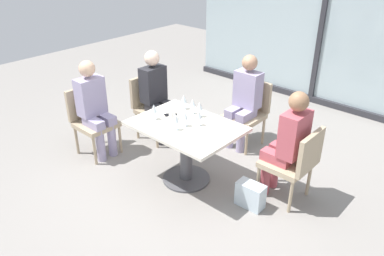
# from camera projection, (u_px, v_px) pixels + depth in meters

# --- Properties ---
(ground_plane) EXTENTS (12.00, 12.00, 0.00)m
(ground_plane) POSITION_uv_depth(u_px,v_px,m) (186.00, 179.00, 4.56)
(ground_plane) COLOR gray
(window_wall_backdrop) EXTENTS (4.81, 0.10, 2.70)m
(window_wall_backdrop) POSITION_uv_depth(u_px,v_px,m) (322.00, 31.00, 6.11)
(window_wall_backdrop) COLOR #A4B7BC
(window_wall_backdrop) RESTS_ON ground_plane
(dining_table_main) EXTENTS (1.19, 0.86, 0.73)m
(dining_table_main) POSITION_uv_depth(u_px,v_px,m) (186.00, 140.00, 4.32)
(dining_table_main) COLOR silver
(dining_table_main) RESTS_ON ground_plane
(chair_far_right) EXTENTS (0.50, 0.46, 0.87)m
(chair_far_right) POSITION_uv_depth(u_px,v_px,m) (295.00, 161.00, 4.00)
(chair_far_right) COLOR tan
(chair_far_right) RESTS_ON ground_plane
(chair_far_left) EXTENTS (0.50, 0.46, 0.87)m
(chair_far_left) POSITION_uv_depth(u_px,v_px,m) (152.00, 104.00, 5.31)
(chair_far_left) COLOR tan
(chair_far_left) RESTS_ON ground_plane
(chair_side_end) EXTENTS (0.50, 0.46, 0.87)m
(chair_side_end) POSITION_uv_depth(u_px,v_px,m) (91.00, 117.00, 4.94)
(chair_side_end) COLOR tan
(chair_side_end) RESTS_ON ground_plane
(chair_near_window) EXTENTS (0.46, 0.51, 0.87)m
(chair_near_window) POSITION_uv_depth(u_px,v_px,m) (248.00, 109.00, 5.15)
(chair_near_window) COLOR tan
(chair_near_window) RESTS_ON ground_plane
(person_far_right) EXTENTS (0.39, 0.34, 1.26)m
(person_far_right) POSITION_uv_depth(u_px,v_px,m) (288.00, 141.00, 3.97)
(person_far_right) COLOR #B24C56
(person_far_right) RESTS_ON ground_plane
(person_far_left) EXTENTS (0.39, 0.34, 1.26)m
(person_far_left) POSITION_uv_depth(u_px,v_px,m) (157.00, 92.00, 5.15)
(person_far_left) COLOR #28282D
(person_far_left) RESTS_ON ground_plane
(person_side_end) EXTENTS (0.39, 0.34, 1.26)m
(person_side_end) POSITION_uv_depth(u_px,v_px,m) (94.00, 105.00, 4.78)
(person_side_end) COLOR #9E93B7
(person_side_end) RESTS_ON ground_plane
(person_near_window) EXTENTS (0.34, 0.39, 1.26)m
(person_near_window) POSITION_uv_depth(u_px,v_px,m) (245.00, 98.00, 4.98)
(person_near_window) COLOR #9E93B7
(person_near_window) RESTS_ON ground_plane
(wine_glass_0) EXTENTS (0.07, 0.07, 0.18)m
(wine_glass_0) POSITION_uv_depth(u_px,v_px,m) (154.00, 109.00, 4.29)
(wine_glass_0) COLOR silver
(wine_glass_0) RESTS_ON dining_table_main
(wine_glass_1) EXTENTS (0.07, 0.07, 0.18)m
(wine_glass_1) POSITION_uv_depth(u_px,v_px,m) (176.00, 119.00, 4.06)
(wine_glass_1) COLOR silver
(wine_glass_1) RESTS_ON dining_table_main
(wine_glass_2) EXTENTS (0.07, 0.07, 0.18)m
(wine_glass_2) POSITION_uv_depth(u_px,v_px,m) (200.00, 106.00, 4.35)
(wine_glass_2) COLOR silver
(wine_glass_2) RESTS_ON dining_table_main
(wine_glass_3) EXTENTS (0.07, 0.07, 0.18)m
(wine_glass_3) POSITION_uv_depth(u_px,v_px,m) (199.00, 114.00, 4.15)
(wine_glass_3) COLOR silver
(wine_glass_3) RESTS_ON dining_table_main
(wine_glass_4) EXTENTS (0.07, 0.07, 0.18)m
(wine_glass_4) POSITION_uv_depth(u_px,v_px,m) (185.00, 115.00, 4.14)
(wine_glass_4) COLOR silver
(wine_glass_4) RESTS_ON dining_table_main
(wine_glass_5) EXTENTS (0.07, 0.07, 0.18)m
(wine_glass_5) POSITION_uv_depth(u_px,v_px,m) (184.00, 99.00, 4.54)
(wine_glass_5) COLOR silver
(wine_glass_5) RESTS_ON dining_table_main
(wine_glass_6) EXTENTS (0.07, 0.07, 0.18)m
(wine_glass_6) POSITION_uv_depth(u_px,v_px,m) (193.00, 103.00, 4.42)
(wine_glass_6) COLOR silver
(wine_glass_6) RESTS_ON dining_table_main
(coffee_cup) EXTENTS (0.08, 0.08, 0.09)m
(coffee_cup) POSITION_uv_depth(u_px,v_px,m) (172.00, 115.00, 4.34)
(coffee_cup) COLOR white
(coffee_cup) RESTS_ON dining_table_main
(cell_phone_on_table) EXTENTS (0.13, 0.16, 0.01)m
(cell_phone_on_table) POSITION_uv_depth(u_px,v_px,m) (171.00, 114.00, 4.45)
(cell_phone_on_table) COLOR black
(cell_phone_on_table) RESTS_ON dining_table_main
(handbag_0) EXTENTS (0.31, 0.17, 0.28)m
(handbag_0) POSITION_uv_depth(u_px,v_px,m) (250.00, 195.00, 4.06)
(handbag_0) COLOR silver
(handbag_0) RESTS_ON ground_plane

